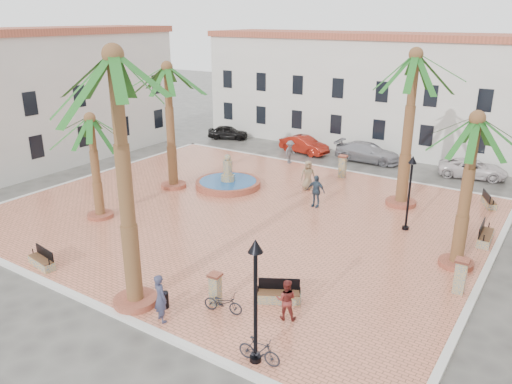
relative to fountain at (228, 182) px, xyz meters
The scene contains 36 objects.
ground 4.73m from the fountain, 44.03° to the right, with size 120.00×120.00×0.00m, color #56544F.
plaza 4.72m from the fountain, 44.03° to the right, with size 26.00×22.00×0.15m, color #DB7C5B.
kerb_n 8.45m from the fountain, 66.35° to the left, with size 26.30×0.30×0.16m, color silver.
kerb_s 14.67m from the fountain, 76.66° to the right, with size 26.30×0.30×0.16m, color silver.
kerb_e 16.71m from the fountain, 11.29° to the right, with size 0.30×22.30×0.16m, color silver.
kerb_w 10.16m from the fountain, 161.21° to the right, with size 0.30×22.30×0.16m, color silver.
building_north 17.60m from the fountain, 78.56° to the left, with size 30.40×7.40×9.50m.
building_west 16.59m from the fountain, 168.16° to the right, with size 6.40×24.40×10.00m.
fountain is the anchor object (origin of this frame).
palm_nw 7.45m from the fountain, 145.73° to the right, with size 5.35×5.35×8.09m.
palm_sw 9.78m from the fountain, 109.19° to the right, with size 4.59×4.59×5.91m.
palm_s 16.60m from the fountain, 67.94° to the right, with size 5.54×5.54×9.83m.
palm_e 16.45m from the fountain, 11.73° to the right, with size 4.97×4.97×7.05m.
palm_ne 13.27m from the fountain, 16.08° to the left, with size 5.80×5.80×9.09m.
bench_s 13.55m from the fountain, 91.46° to the right, with size 1.68×0.73×0.86m.
bench_se 14.29m from the fountain, 45.38° to the right, with size 1.77×1.32×0.92m.
bench_e 15.77m from the fountain, ahead, with size 0.66×1.91×1.00m.
bench_ne 16.03m from the fountain, 20.86° to the left, with size 1.12×1.67×0.85m.
lamppost_s 17.91m from the fountain, 50.53° to the right, with size 0.48×0.48×4.38m.
lamppost_e 12.22m from the fountain, ahead, with size 0.44×0.44×4.02m.
bollard_se 14.22m from the fountain, 55.37° to the right, with size 0.51×0.51×1.32m.
bollard_n 8.14m from the fountain, 48.23° to the left, with size 0.61×0.61×1.57m.
bollard_e 16.74m from the fountain, 19.36° to the right, with size 0.55×0.55×1.49m.
litter_bin 14.54m from the fountain, 63.11° to the right, with size 0.34×0.34×0.65m, color black.
cyclist_a 15.42m from the fountain, 62.58° to the right, with size 0.69×0.45×1.89m, color #32334D.
bicycle_a 14.78m from the fountain, 54.13° to the right, with size 0.54×1.56×0.82m, color black.
cyclist_b 15.47m from the fountain, 45.43° to the right, with size 0.78×0.60×1.60m, color maroon.
bicycle_b 17.80m from the fountain, 50.17° to the right, with size 0.42×1.50×0.90m, color black.
pedestrian_fountain_a 5.26m from the fountain, 27.99° to the left, with size 0.94×0.61×1.92m, color #8F7858.
pedestrian_fountain_b 6.48m from the fountain, ahead, with size 1.13×0.47×1.93m, color #304255.
pedestrian_north 7.18m from the fountain, 85.16° to the left, with size 1.13×0.65×1.75m, color #535458.
pedestrian_east 14.94m from the fountain, ahead, with size 1.64×0.52×1.76m, color gray.
car_black 14.22m from the fountain, 126.54° to the left, with size 1.47×3.65×1.25m, color black.
car_red 10.82m from the fountain, 90.88° to the left, with size 1.49×4.28×1.41m, color maroon.
car_silver 12.47m from the fountain, 65.48° to the left, with size 2.07×5.09×1.48m, color #9A99A1.
car_white 17.31m from the fountain, 41.82° to the left, with size 2.12×4.60×1.28m, color silver.
Camera 1 is at (15.36, -21.67, 10.81)m, focal length 35.00 mm.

